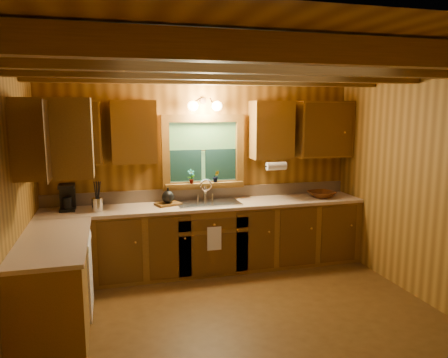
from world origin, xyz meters
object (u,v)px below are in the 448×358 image
wicker_basket (322,194)px  cutting_board (168,204)px  coffee_maker (67,197)px  sink (208,207)px

wicker_basket → cutting_board: bearing=177.7°
coffee_maker → cutting_board: size_ratio=1.05×
coffee_maker → cutting_board: bearing=-2.1°
sink → wicker_basket: bearing=-1.9°
coffee_maker → wicker_basket: 3.36m
cutting_board → wicker_basket: wicker_basket is taller
sink → coffee_maker: bearing=177.5°
cutting_board → wicker_basket: (2.14, -0.08, 0.03)m
sink → wicker_basket: (1.62, -0.05, 0.09)m
sink → wicker_basket: sink is taller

